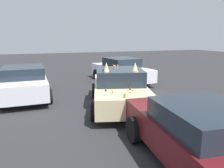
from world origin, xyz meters
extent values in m
plane|color=#2D2D30|center=(0.00, 0.00, 0.00)|extent=(60.00, 60.00, 0.00)
cube|color=beige|center=(0.00, 0.00, 0.57)|extent=(4.70, 3.00, 0.62)
cube|color=#1E2833|center=(0.08, -0.02, 1.16)|extent=(2.20, 2.14, 0.54)
cylinder|color=black|center=(-1.56, -0.53, 0.31)|extent=(0.65, 0.38, 0.62)
cylinder|color=black|center=(-1.03, 1.29, 0.31)|extent=(0.65, 0.38, 0.62)
cylinder|color=black|center=(1.03, -1.29, 0.31)|extent=(0.65, 0.38, 0.62)
cylinder|color=black|center=(1.56, 0.53, 0.31)|extent=(0.65, 0.38, 0.62)
ellipsoid|color=black|center=(1.92, 0.41, 0.71)|extent=(0.12, 0.05, 0.15)
ellipsoid|color=black|center=(-0.80, -0.73, 0.55)|extent=(0.14, 0.06, 0.13)
ellipsoid|color=black|center=(-0.39, -0.85, 0.71)|extent=(0.12, 0.05, 0.09)
ellipsoid|color=black|center=(-0.70, 1.17, 0.61)|extent=(0.16, 0.06, 0.11)
ellipsoid|color=black|center=(-0.53, -0.81, 0.71)|extent=(0.16, 0.06, 0.13)
ellipsoid|color=black|center=(-1.68, -0.48, 0.41)|extent=(0.12, 0.05, 0.14)
ellipsoid|color=black|center=(-0.41, -0.85, 0.69)|extent=(0.15, 0.06, 0.09)
ellipsoid|color=black|center=(1.56, 0.51, 0.44)|extent=(0.19, 0.07, 0.10)
ellipsoid|color=black|center=(0.43, -1.09, 0.47)|extent=(0.17, 0.07, 0.14)
cylinder|color=#51381E|center=(-1.05, 0.05, 0.94)|extent=(0.07, 0.07, 0.10)
cone|color=tan|center=(-1.54, 0.11, 0.93)|extent=(0.11, 0.11, 0.09)
cone|color=black|center=(-0.91, 0.86, 0.94)|extent=(0.10, 0.10, 0.11)
cone|color=#A87A38|center=(-1.16, 0.00, 0.93)|extent=(0.07, 0.07, 0.08)
cone|color=#A87A38|center=(-1.25, 0.75, 0.96)|extent=(0.10, 0.10, 0.14)
sphere|color=tan|center=(-1.35, 0.20, 0.93)|extent=(0.08, 0.08, 0.08)
cone|color=tan|center=(-1.20, 0.19, 0.94)|extent=(0.13, 0.13, 0.11)
cone|color=silver|center=(-1.39, 0.97, 0.94)|extent=(0.10, 0.10, 0.10)
cylinder|color=#A87A38|center=(-1.80, 0.57, 0.94)|extent=(0.09, 0.09, 0.11)
cone|color=tan|center=(-0.75, -0.37, 1.45)|extent=(0.07, 0.07, 0.05)
cylinder|color=gray|center=(0.56, -0.15, 1.48)|extent=(0.06, 0.06, 0.10)
cylinder|color=orange|center=(0.50, 0.01, 1.48)|extent=(0.10, 0.10, 0.10)
cylinder|color=black|center=(-0.17, 0.69, 1.46)|extent=(0.08, 0.08, 0.07)
cylinder|color=tan|center=(0.58, 0.02, 1.48)|extent=(0.06, 0.06, 0.11)
cone|color=#D8BC7F|center=(-0.53, -0.37, 1.58)|extent=(0.20, 0.20, 0.31)
cone|color=#D8BC7F|center=(-0.25, 0.60, 1.58)|extent=(0.20, 0.20, 0.31)
cube|color=#5B1419|center=(-4.16, 0.00, 0.60)|extent=(4.27, 2.12, 0.63)
cube|color=#1E2833|center=(-4.35, 0.02, 1.12)|extent=(2.00, 1.76, 0.43)
cylinder|color=black|center=(-2.80, 0.75, 0.33)|extent=(0.68, 0.29, 0.66)
cylinder|color=black|center=(-2.98, -1.00, 0.33)|extent=(0.68, 0.29, 0.66)
cube|color=white|center=(4.24, -1.80, 0.61)|extent=(4.74, 2.39, 0.66)
cube|color=#1E2833|center=(4.12, -1.82, 1.18)|extent=(2.06, 1.85, 0.49)
cylinder|color=black|center=(5.50, -0.71, 0.32)|extent=(0.67, 0.32, 0.64)
cylinder|color=black|center=(5.77, -2.46, 0.32)|extent=(0.67, 0.32, 0.64)
cylinder|color=black|center=(2.72, -1.14, 0.32)|extent=(0.67, 0.32, 0.64)
cylinder|color=black|center=(2.99, -2.88, 0.32)|extent=(0.67, 0.32, 0.64)
cube|color=white|center=(2.60, 3.40, 0.60)|extent=(4.23, 1.80, 0.68)
cube|color=#1E2833|center=(2.42, 3.40, 1.16)|extent=(1.93, 1.65, 0.45)
cylinder|color=black|center=(3.91, 4.31, 0.30)|extent=(0.61, 0.22, 0.61)
cylinder|color=black|center=(3.91, 2.48, 0.30)|extent=(0.61, 0.22, 0.61)
cylinder|color=black|center=(1.29, 2.49, 0.30)|extent=(0.61, 0.22, 0.61)
camera|label=1|loc=(-7.33, 3.01, 2.60)|focal=34.61mm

